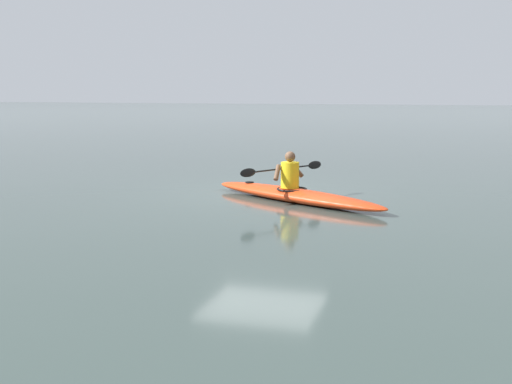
{
  "coord_description": "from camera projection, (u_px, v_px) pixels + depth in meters",
  "views": [
    {
      "loc": [
        -3.83,
        13.5,
        2.24
      ],
      "look_at": [
        -1.27,
        4.82,
        0.83
      ],
      "focal_mm": 46.75,
      "sensor_mm": 36.0,
      "label": 1
    }
  ],
  "objects": [
    {
      "name": "kayak",
      "position": [
        295.0,
        195.0,
        13.25
      ],
      "size": [
        4.21,
        2.86,
        0.26
      ],
      "color": "red",
      "rests_on": "ground"
    },
    {
      "name": "kayaker",
      "position": [
        289.0,
        172.0,
        13.3
      ],
      "size": [
        1.21,
        2.01,
        0.73
      ],
      "color": "yellow",
      "rests_on": "kayak"
    },
    {
      "name": "ground_plane",
      "position": [
        263.0,
        194.0,
        14.21
      ],
      "size": [
        160.0,
        160.0,
        0.0
      ],
      "primitive_type": "plane",
      "color": "#384742"
    }
  ]
}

